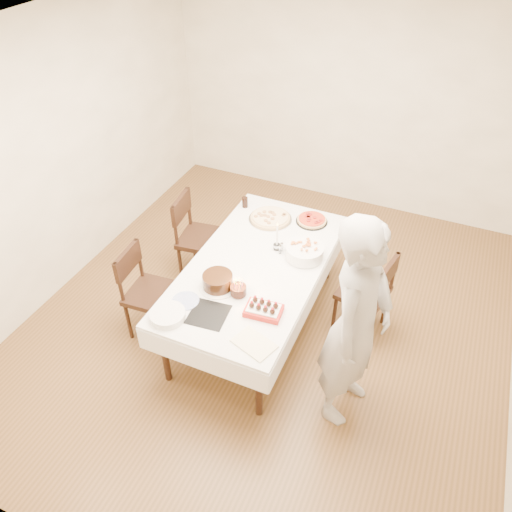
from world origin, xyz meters
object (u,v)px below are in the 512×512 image
at_px(person, 357,325).
at_px(taper_candle, 277,236).
at_px(strawberry_box, 264,310).
at_px(birthday_cake, 238,287).
at_px(dining_table, 256,295).
at_px(chair_right_savory, 363,292).
at_px(pasta_bowl, 305,252).
at_px(cola_glass, 245,202).
at_px(pizza_pepperoni, 312,220).
at_px(chair_left_savory, 202,238).
at_px(layer_cake, 218,281).
at_px(pizza_white, 270,218).
at_px(chair_left_dessert, 152,294).

distance_m(person, taper_candle, 1.28).
bearing_deg(strawberry_box, person, -1.52).
bearing_deg(person, birthday_cake, 92.68).
bearing_deg(dining_table, strawberry_box, -60.51).
relative_size(chair_right_savory, pasta_bowl, 2.59).
bearing_deg(taper_candle, strawberry_box, -75.40).
bearing_deg(pasta_bowl, birthday_cake, -116.34).
xyz_separation_m(person, pasta_bowl, (-0.69, 0.83, -0.13)).
xyz_separation_m(chair_right_savory, cola_glass, (-1.43, 0.46, 0.35)).
xyz_separation_m(pizza_pepperoni, birthday_cake, (-0.23, -1.26, 0.06)).
height_order(dining_table, strawberry_box, strawberry_box).
distance_m(chair_left_savory, pizza_pepperoni, 1.17).
distance_m(chair_right_savory, strawberry_box, 1.15).
height_order(pasta_bowl, taper_candle, taper_candle).
relative_size(chair_right_savory, person, 0.48).
bearing_deg(chair_right_savory, chair_left_savory, -172.29).
relative_size(dining_table, chair_right_savory, 2.35).
height_order(pizza_pepperoni, birthday_cake, birthday_cake).
bearing_deg(strawberry_box, cola_glass, 120.18).
relative_size(chair_right_savory, chair_left_savory, 0.93).
relative_size(chair_left_savory, layer_cake, 2.94).
distance_m(pizza_white, strawberry_box, 1.32).
distance_m(pizza_white, layer_cake, 1.11).
bearing_deg(pizza_pepperoni, cola_glass, -178.30).
bearing_deg(birthday_cake, cola_glass, 112.26).
distance_m(pizza_white, taper_candle, 0.50).
distance_m(dining_table, chair_left_dessert, 0.97).
height_order(person, pizza_white, person).
relative_size(chair_left_dessert, strawberry_box, 3.13).
distance_m(pasta_bowl, taper_candle, 0.29).
bearing_deg(chair_right_savory, taper_candle, -164.61).
xyz_separation_m(chair_left_dessert, person, (1.90, -0.08, 0.48)).
relative_size(birthday_cake, strawberry_box, 0.48).
height_order(person, strawberry_box, person).
bearing_deg(pizza_white, chair_left_savory, -158.49).
xyz_separation_m(chair_left_dessert, birthday_cake, (0.87, 0.05, 0.37)).
bearing_deg(layer_cake, chair_right_savory, 34.02).
bearing_deg(person, taper_candle, 59.21).
height_order(chair_left_dessert, person, person).
bearing_deg(birthday_cake, pasta_bowl, 63.66).
xyz_separation_m(chair_left_savory, strawberry_box, (1.12, -0.98, 0.30)).
bearing_deg(chair_right_savory, chair_left_dessert, -144.61).
bearing_deg(person, pizza_white, 53.88).
relative_size(dining_table, cola_glass, 18.92).
distance_m(person, birthday_cake, 1.05).
bearing_deg(chair_left_savory, pasta_bowl, 164.33).
bearing_deg(strawberry_box, taper_candle, 104.60).
distance_m(dining_table, taper_candle, 0.61).
distance_m(chair_left_savory, chair_left_dessert, 0.92).
height_order(taper_candle, cola_glass, taper_candle).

